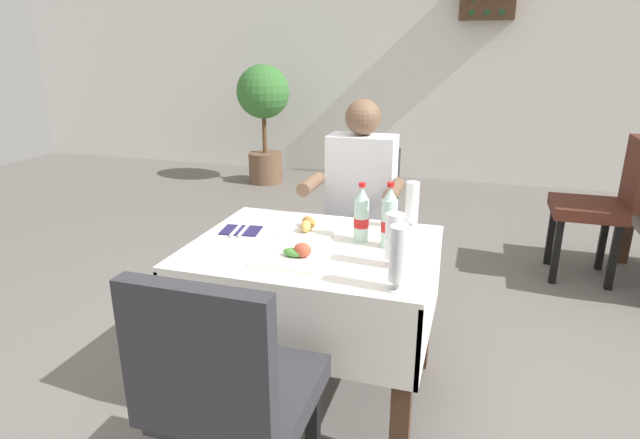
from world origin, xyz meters
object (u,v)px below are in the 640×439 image
Objects in this scene: beer_glass_left at (398,259)px; main_dining_table at (313,283)px; chair_near_camera_side at (230,392)px; cola_bottle_secondary at (389,219)px; potted_plant_corner at (264,108)px; seated_diner_far at (359,203)px; napkin_cutlery_set at (241,230)px; plate_far_diner at (310,227)px; background_chair_left at (603,200)px; cola_bottle_primary at (361,216)px; plate_near_camera at (294,255)px; chair_far_diner_seat at (356,224)px; beer_glass_middle at (412,206)px; beer_glass_right at (394,239)px.

main_dining_table is at bearing 141.43° from beer_glass_left.
chair_near_camera_side reaches higher than beer_glass_left.
cola_bottle_secondary is 0.21× the size of potted_plant_corner.
seated_diner_far reaches higher than chair_near_camera_side.
chair_near_camera_side is 0.95m from napkin_cutlery_set.
seated_diner_far reaches higher than main_dining_table.
chair_near_camera_side is at bearing -91.45° from seated_diner_far.
cola_bottle_secondary is at bearing 70.49° from chair_near_camera_side.
main_dining_table is 0.26m from plate_far_diner.
background_chair_left is (1.04, 2.06, -0.28)m from beer_glass_left.
background_chair_left is at bearing 52.20° from cola_bottle_primary.
potted_plant_corner is at bearing 111.41° from napkin_cutlery_set.
plate_far_diner is (-0.04, 0.33, 0.00)m from plate_near_camera.
cola_bottle_secondary is at bearing -67.12° from chair_far_diner_seat.
chair_far_diner_seat reaches higher than plate_far_diner.
chair_far_diner_seat is 4.21× the size of plate_far_diner.
chair_far_diner_seat reaches higher than beer_glass_left.
beer_glass_middle is 1.80m from background_chair_left.
potted_plant_corner is at bearing 150.47° from background_chair_left.
cola_bottle_secondary is 0.68m from napkin_cutlery_set.
napkin_cutlery_set is at bearing -161.29° from plate_far_diner.
chair_far_diner_seat is at bearing -146.97° from background_chair_left.
cola_bottle_secondary is 1.42× the size of napkin_cutlery_set.
beer_glass_middle is at bearing 71.94° from chair_near_camera_side.
chair_far_diner_seat is 1.00× the size of background_chair_left.
cola_bottle_primary is 0.56m from napkin_cutlery_set.
cola_bottle_secondary is at bearing -124.36° from background_chair_left.
beer_glass_right is 0.22× the size of background_chair_left.
background_chair_left is at bearing 33.03° from chair_far_diner_seat.
cola_bottle_secondary is (-0.05, 0.20, 0.01)m from beer_glass_right.
main_dining_table is at bearing 81.47° from plate_near_camera.
chair_far_diner_seat is 0.19m from seated_diner_far.
chair_far_diner_seat reaches higher than beer_glass_middle.
seated_diner_far is 0.74m from napkin_cutlery_set.
main_dining_table is at bearing -138.42° from beer_glass_middle.
potted_plant_corner is (-2.09, 3.21, 0.03)m from beer_glass_middle.
plate_far_diner is 0.27m from cola_bottle_primary.
seated_diner_far is 0.50m from beer_glass_middle.
chair_near_camera_side is 0.96m from cola_bottle_secondary.
chair_near_camera_side reaches higher than plate_far_diner.
cola_bottle_primary is (-0.18, 0.23, 0.00)m from beer_glass_right.
seated_diner_far is (0.04, 1.49, 0.16)m from chair_near_camera_side.
seated_diner_far is at bearing -70.94° from chair_far_diner_seat.
cola_bottle_secondary is at bearing -66.47° from seated_diner_far.
chair_near_camera_side is at bearing -90.00° from chair_far_diner_seat.
potted_plant_corner reaches higher than background_chair_left.
background_chair_left is at bearing -29.53° from potted_plant_corner.
chair_far_diner_seat is 3.78× the size of plate_near_camera.
napkin_cutlery_set is at bearing 112.88° from chair_near_camera_side.
potted_plant_corner is at bearing 121.75° from seated_diner_far.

